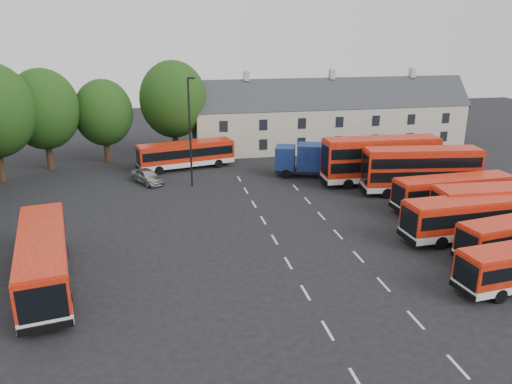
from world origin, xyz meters
TOP-DOWN VIEW (x-y plane):
  - ground at (0.00, 0.00)m, footprint 140.00×140.00m
  - lane_markings at (2.50, 2.00)m, footprint 5.15×33.80m
  - treeline at (-20.74, 19.36)m, footprint 29.92×32.59m
  - terrace_houses at (14.00, 30.00)m, footprint 35.70×7.13m
  - bus_row_c at (14.70, -0.68)m, footprint 11.33×3.15m
  - bus_row_d at (18.58, 1.11)m, footprint 11.84×3.24m
  - bus_row_e at (16.51, 5.16)m, footprint 10.69×2.96m
  - bus_dd_south at (15.99, 9.87)m, footprint 11.02×3.82m
  - bus_dd_north at (13.58, 13.57)m, footprint 11.65×2.97m
  - bus_west at (-15.27, -2.10)m, footprint 4.81×12.19m
  - bus_north at (-5.12, 23.16)m, footprint 10.89×4.79m
  - box_truck at (7.97, 17.36)m, footprint 8.34×4.90m
  - silver_car at (-9.38, 18.38)m, footprint 3.67×4.65m
  - lamppost at (-4.97, 16.51)m, footprint 0.73×0.48m

SIDE VIEW (x-z plane):
  - ground at x=0.00m, z-range 0.00..0.00m
  - lane_markings at x=2.50m, z-range 0.00..0.01m
  - silver_car at x=-9.38m, z-range 0.00..1.48m
  - bus_row_e at x=16.51m, z-range 0.30..3.30m
  - bus_north at x=-5.12m, z-range 0.30..3.31m
  - bus_row_c at x=14.70m, z-range 0.32..3.49m
  - box_truck at x=7.97m, z-range 0.22..3.70m
  - bus_row_d at x=18.58m, z-range 0.33..3.65m
  - bus_west at x=-15.27m, z-range 0.34..3.70m
  - bus_dd_south at x=15.99m, z-range 0.31..4.73m
  - bus_dd_north at x=13.58m, z-range 0.33..5.08m
  - terrace_houses at x=14.00m, z-range -1.17..8.89m
  - lamppost at x=-4.97m, z-range 0.36..11.04m
  - treeline at x=-20.74m, z-range 0.68..12.69m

